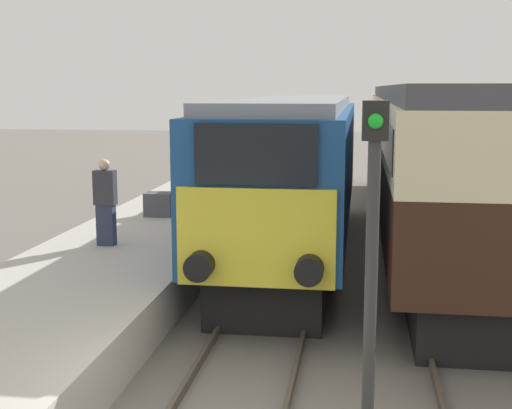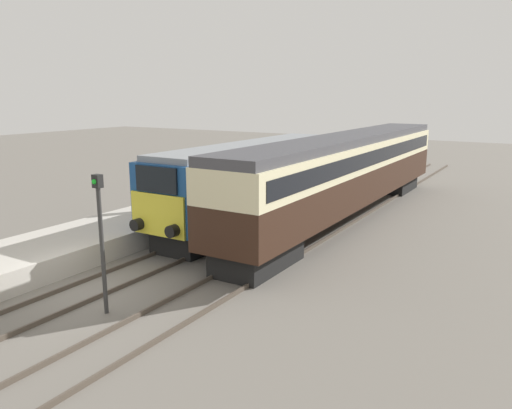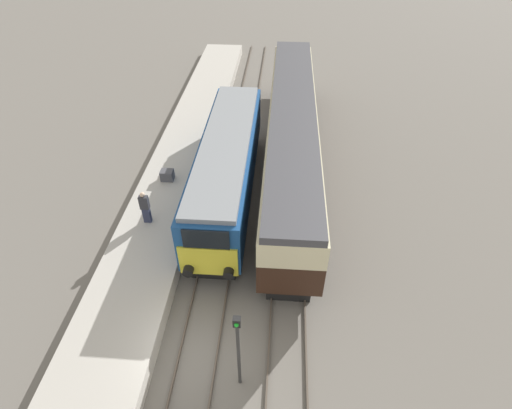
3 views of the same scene
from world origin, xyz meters
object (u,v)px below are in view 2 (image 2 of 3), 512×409
at_px(locomotive, 252,180).
at_px(person_on_platform, 147,192).
at_px(signal_post, 101,233).
at_px(luggage_crate, 198,192).
at_px(passenger_carriage, 348,168).

distance_m(locomotive, person_on_platform, 4.86).
xyz_separation_m(locomotive, signal_post, (1.70, -10.60, 0.22)).
bearing_deg(luggage_crate, locomotive, -5.10).
xyz_separation_m(passenger_carriage, signal_post, (-1.70, -14.04, -0.17)).
relative_size(signal_post, luggage_crate, 5.66).
xyz_separation_m(passenger_carriage, person_on_platform, (-7.03, -6.64, -0.79)).
distance_m(passenger_carriage, signal_post, 14.14).
relative_size(locomotive, person_on_platform, 7.43).
relative_size(person_on_platform, signal_post, 0.46).
xyz_separation_m(locomotive, passenger_carriage, (3.40, 3.44, 0.39)).
relative_size(passenger_carriage, person_on_platform, 11.91).
bearing_deg(person_on_platform, locomotive, 41.47).
bearing_deg(signal_post, locomotive, 99.11).
distance_m(locomotive, signal_post, 10.74).
bearing_deg(luggage_crate, person_on_platform, -92.14).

